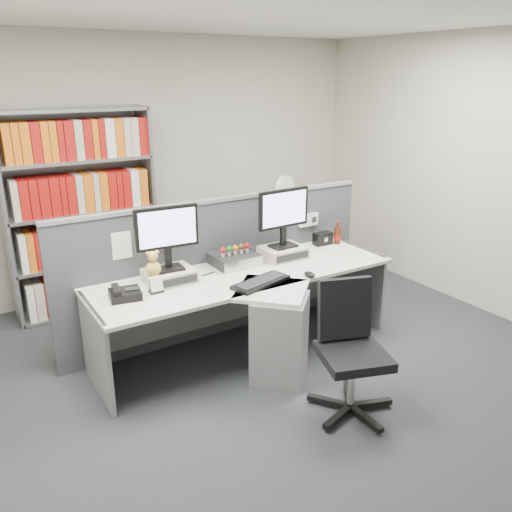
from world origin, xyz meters
TOP-DOWN VIEW (x-y plane):
  - ground at (0.00, 0.00)m, footprint 5.50×5.50m
  - room_shell at (0.00, 0.00)m, footprint 5.04×5.54m
  - partition at (0.00, 1.25)m, footprint 3.00×0.08m
  - desk at (0.00, 0.60)m, footprint 2.60×1.20m
  - monitor_riser_left at (-0.61, 0.98)m, footprint 0.38×0.31m
  - monitor_riser_right at (0.49, 0.98)m, footprint 0.38×0.31m
  - monitor_left at (-0.61, 0.98)m, footprint 0.51×0.18m
  - monitor_right at (0.49, 0.98)m, footprint 0.52×0.18m
  - desktop_pc at (0.03, 1.05)m, footprint 0.37×0.33m
  - figurines at (0.03, 1.03)m, footprint 0.29×0.05m
  - keyboard at (-0.02, 0.55)m, footprint 0.53×0.30m
  - mouse at (0.40, 0.46)m, footprint 0.07×0.11m
  - desk_phone at (-1.03, 0.84)m, footprint 0.25×0.24m
  - desk_calendar at (-0.79, 0.82)m, footprint 0.10×0.08m
  - plush_toy at (-0.76, 0.92)m, footprint 0.12×0.12m
  - speaker at (1.04, 1.09)m, footprint 0.18×0.10m
  - cola_bottle at (1.18, 1.03)m, footprint 0.07×0.07m
  - shelving_unit at (-0.90, 2.44)m, footprint 1.41×0.40m
  - filing_cabinet at (1.20, 1.99)m, footprint 0.45×0.61m
  - desk_fan at (1.20, 1.99)m, footprint 0.31×0.19m
  - office_chair at (0.20, -0.28)m, footprint 0.62×0.62m

SIDE VIEW (x-z plane):
  - ground at x=0.00m, z-range 0.00..0.00m
  - filing_cabinet at x=1.20m, z-range 0.00..0.70m
  - desk at x=0.00m, z-range 0.10..0.82m
  - office_chair at x=0.20m, z-range 0.03..0.96m
  - partition at x=0.00m, z-range 0.01..1.29m
  - keyboard at x=-0.02m, z-range 0.72..0.75m
  - mouse at x=0.40m, z-range 0.72..0.76m
  - desk_phone at x=-1.03m, z-range 0.71..0.80m
  - desktop_pc at x=0.03m, z-range 0.72..0.82m
  - monitor_riser_left at x=-0.61m, z-range 0.72..0.82m
  - monitor_riser_right at x=0.49m, z-range 0.72..0.82m
  - desk_calendar at x=-0.79m, z-range 0.71..0.84m
  - speaker at x=1.04m, z-range 0.72..0.84m
  - cola_bottle at x=1.18m, z-range 0.69..0.92m
  - figurines at x=0.03m, z-range 0.83..0.91m
  - plush_toy at x=-0.76m, z-range 0.81..1.01m
  - shelving_unit at x=-0.90m, z-range -0.02..1.98m
  - desk_fan at x=1.20m, z-range 0.77..1.30m
  - monitor_left at x=-0.61m, z-range 0.87..1.38m
  - monitor_right at x=0.49m, z-range 0.87..1.40m
  - room_shell at x=0.00m, z-range 0.43..3.15m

